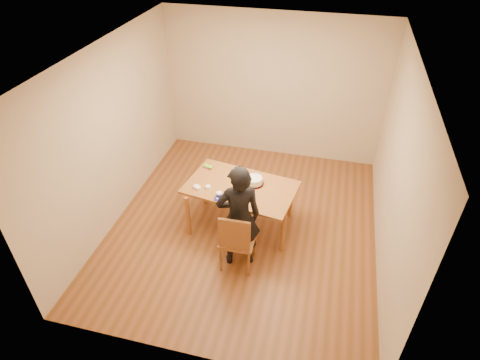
% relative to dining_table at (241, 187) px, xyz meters
% --- Properties ---
extents(room_shell, '(4.00, 4.50, 2.70)m').
position_rel_dining_table_xyz_m(room_shell, '(0.06, 0.33, 0.62)').
color(room_shell, brown).
rests_on(room_shell, ground).
extents(dining_table, '(1.72, 1.18, 0.04)m').
position_rel_dining_table_xyz_m(dining_table, '(0.00, 0.00, 0.00)').
color(dining_table, brown).
rests_on(dining_table, floor).
extents(dining_chair, '(0.47, 0.47, 0.04)m').
position_rel_dining_table_xyz_m(dining_chair, '(0.15, -0.78, -0.28)').
color(dining_chair, brown).
rests_on(dining_chair, floor).
extents(cake_plate, '(0.27, 0.27, 0.02)m').
position_rel_dining_table_xyz_m(cake_plate, '(0.18, 0.11, 0.03)').
color(cake_plate, '#B60C22').
rests_on(cake_plate, dining_table).
extents(cake, '(0.24, 0.24, 0.08)m').
position_rel_dining_table_xyz_m(cake, '(0.18, 0.11, 0.08)').
color(cake, white).
rests_on(cake, cake_plate).
extents(frosting_dome, '(0.24, 0.24, 0.03)m').
position_rel_dining_table_xyz_m(frosting_dome, '(0.18, 0.11, 0.13)').
color(frosting_dome, white).
rests_on(frosting_dome, cake).
extents(frosting_tub, '(0.09, 0.09, 0.08)m').
position_rel_dining_table_xyz_m(frosting_tub, '(-0.24, -0.31, 0.06)').
color(frosting_tub, white).
rests_on(frosting_tub, dining_table).
extents(frosting_lid, '(0.09, 0.09, 0.01)m').
position_rel_dining_table_xyz_m(frosting_lid, '(-0.25, -0.37, 0.02)').
color(frosting_lid, '#181CA2').
rests_on(frosting_lid, dining_table).
extents(frosting_dollop, '(0.04, 0.04, 0.02)m').
position_rel_dining_table_xyz_m(frosting_dollop, '(-0.25, -0.37, 0.04)').
color(frosting_dollop, white).
rests_on(frosting_dollop, frosting_lid).
extents(ramekin_green, '(0.08, 0.08, 0.04)m').
position_rel_dining_table_xyz_m(ramekin_green, '(-0.59, -0.21, 0.04)').
color(ramekin_green, white).
rests_on(ramekin_green, dining_table).
extents(ramekin_yellow, '(0.08, 0.08, 0.04)m').
position_rel_dining_table_xyz_m(ramekin_yellow, '(-0.45, -0.16, 0.04)').
color(ramekin_yellow, white).
rests_on(ramekin_yellow, dining_table).
extents(ramekin_multi, '(0.09, 0.09, 0.04)m').
position_rel_dining_table_xyz_m(ramekin_multi, '(-0.62, -0.19, 0.04)').
color(ramekin_multi, white).
rests_on(ramekin_multi, dining_table).
extents(candy_box_pink, '(0.12, 0.06, 0.02)m').
position_rel_dining_table_xyz_m(candy_box_pink, '(-0.61, 0.34, 0.03)').
color(candy_box_pink, '#EE38AB').
rests_on(candy_box_pink, dining_table).
extents(candy_box_green, '(0.16, 0.11, 0.02)m').
position_rel_dining_table_xyz_m(candy_box_green, '(-0.61, 0.34, 0.05)').
color(candy_box_green, green).
rests_on(candy_box_green, candy_box_pink).
extents(spatula, '(0.14, 0.09, 0.01)m').
position_rel_dining_table_xyz_m(spatula, '(-0.22, -0.37, 0.02)').
color(spatula, black).
rests_on(spatula, dining_table).
extents(person, '(0.68, 0.57, 1.60)m').
position_rel_dining_table_xyz_m(person, '(0.15, -0.73, 0.07)').
color(person, black).
rests_on(person, floor).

